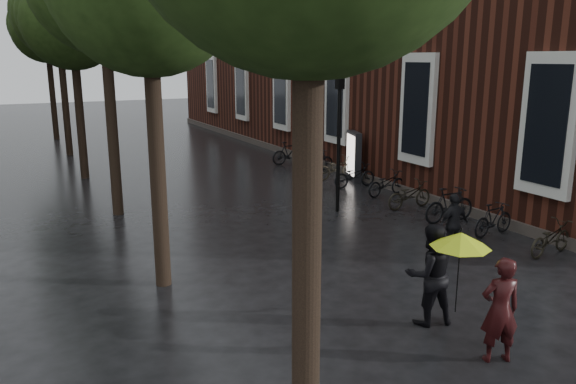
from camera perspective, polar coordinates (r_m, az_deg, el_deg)
brick_building at (r=29.18m, az=9.57°, el=15.98°), size 10.20×33.20×12.00m
street_trees at (r=20.20m, az=-20.00°, el=17.54°), size 4.33×34.03×8.91m
person_burgundy at (r=9.44m, az=20.74°, el=-11.14°), size 0.73×0.60×1.72m
person_black at (r=10.32m, az=14.18°, el=-8.10°), size 1.05×0.90×1.86m
lime_umbrella at (r=9.58m, az=17.13°, el=-4.68°), size 1.00×1.00×1.48m
pedestrian_walking at (r=14.11m, az=16.46°, el=-3.13°), size 0.89×0.39×1.50m
parked_bicycles at (r=19.57m, az=9.24°, el=0.98°), size 2.08×13.95×1.04m
ad_lightbox at (r=21.90m, az=6.67°, el=3.69°), size 0.29×1.25×1.88m
lamp_post at (r=16.98m, az=5.19°, el=6.09°), size 0.21×0.21×4.08m
cycle_sign at (r=23.08m, az=-17.66°, el=5.69°), size 0.14×0.48×2.66m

